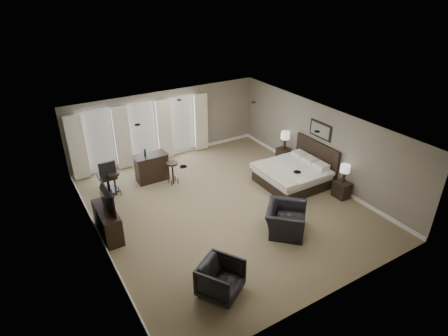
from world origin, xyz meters
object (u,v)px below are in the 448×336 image
nightstand_far (284,155)px  desk_chair (107,175)px  bar_stool_left (115,184)px  bed (291,167)px  dresser (108,222)px  armchair_far (221,277)px  bar_stool_right (173,173)px  armchair_near (286,215)px  nightstand_near (342,190)px  bar_counter (152,167)px  lamp_far (285,140)px  lamp_near (344,174)px  tv (105,207)px

nightstand_far → desk_chair: bearing=168.5°
bar_stool_left → bed: bearing=-24.3°
dresser → bar_stool_left: dresser is taller
armchair_far → bar_stool_right: (1.12, 5.06, -0.05)m
nightstand_far → armchair_near: size_ratio=0.46×
nightstand_near → armchair_near: (-2.68, -0.47, 0.25)m
bar_counter → bar_stool_right: (0.51, -0.60, -0.08)m
nightstand_near → bar_stool_left: (-6.14, 3.82, 0.14)m
nightstand_far → bar_stool_right: bar_stool_right is taller
armchair_far → lamp_far: bearing=7.5°
bed → lamp_near: 1.71m
nightstand_far → armchair_near: (-2.68, -3.37, 0.24)m
armchair_near → bar_counter: size_ratio=1.07×
nightstand_far → lamp_near: size_ratio=0.89×
armchair_near → tv: bearing=105.6°
nightstand_far → bar_stool_left: bearing=171.5°
nightstand_near → bar_stool_left: size_ratio=0.66×
nightstand_far → desk_chair: (-6.28, 1.27, 0.33)m
armchair_near → bar_stool_left: (-3.46, 4.29, -0.12)m
lamp_near → tv: size_ratio=0.56×
desk_chair → tv: bearing=75.2°
armchair_far → bar_stool_left: (-0.78, 5.32, -0.05)m
armchair_far → desk_chair: size_ratio=0.75×
bed → bar_stool_left: bed is taller
bar_stool_left → tv: bearing=-111.9°
lamp_near → tv: (-6.92, 1.89, 0.05)m
bed → dresser: bearing=175.8°
lamp_far → armchair_near: bearing=-128.5°
nightstand_near → tv: (-6.92, 1.89, 0.62)m
bar_stool_left → desk_chair: (-0.14, 0.35, 0.20)m
lamp_near → armchair_far: 5.59m
lamp_far → armchair_far: lamp_far is taller
nightstand_far → desk_chair: 6.42m
tv → armchair_far: tv is taller
armchair_near → desk_chair: desk_chair is taller
nightstand_near → bar_stool_right: size_ratio=0.67×
armchair_near → bar_counter: bearing=68.9°
tv → desk_chair: (0.64, 2.28, -0.29)m
bed → desk_chair: bed is taller
lamp_near → bar_counter: size_ratio=0.56×
dresser → desk_chair: (0.64, 2.28, 0.19)m
lamp_near → dresser: size_ratio=0.44×
armchair_near → desk_chair: size_ratio=0.99×
lamp_near → armchair_far: (-5.37, -1.51, -0.39)m
bed → lamp_far: bed is taller
nightstand_far → dresser: dresser is taller
bar_stool_left → bar_stool_right: bearing=-7.8°
tv → bar_stool_left: 2.14m
lamp_far → lamp_near: bearing=-90.0°
lamp_far → desk_chair: 6.42m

